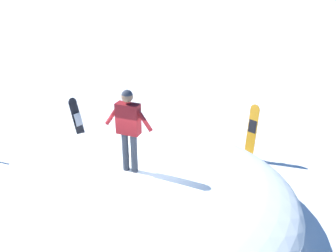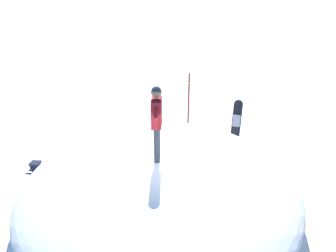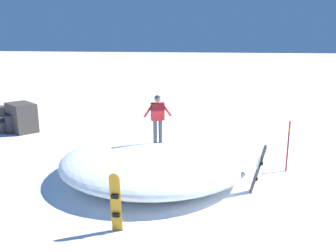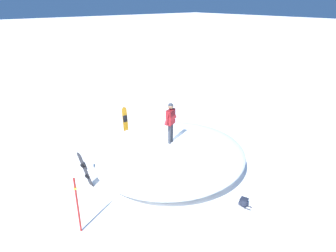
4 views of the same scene
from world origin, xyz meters
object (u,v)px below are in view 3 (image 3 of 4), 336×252
snowboarder_standing (158,114)px  backpack_near (168,141)px  trail_marker_pole (288,145)px  snowboard_primary_upright (259,168)px  snowboard_secondary_upright (116,202)px

snowboarder_standing → backpack_near: 4.41m
snowboarder_standing → trail_marker_pole: snowboarder_standing is taller
snowboard_primary_upright → trail_marker_pole: trail_marker_pole is taller
snowboarder_standing → backpack_near: (-3.82, -0.27, -2.18)m
snowboarder_standing → snowboard_primary_upright: (0.96, 3.61, -1.49)m
trail_marker_pole → snowboard_secondary_upright: bearing=-43.9°
backpack_near → trail_marker_pole: bearing=62.9°
snowboard_secondary_upright → snowboard_primary_upright: bearing=129.4°
snowboard_primary_upright → snowboard_secondary_upright: 5.05m
snowboarder_standing → backpack_near: size_ratio=3.37×
snowboard_secondary_upright → snowboarder_standing: bearing=176.0°
backpack_near → trail_marker_pole: trail_marker_pole is taller
snowboard_primary_upright → trail_marker_pole: 2.50m
trail_marker_pole → snowboard_primary_upright: bearing=-30.2°
snowboarder_standing → backpack_near: bearing=-176.0°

